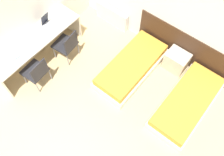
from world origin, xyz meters
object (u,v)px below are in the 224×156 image
bed_near_door (187,103)px  chair_near_notebook (36,71)px  laptop (48,24)px  chair_near_laptop (67,44)px  bed_near_window (131,67)px  nightstand (176,61)px

bed_near_door → chair_near_notebook: 3.29m
chair_near_notebook → laptop: (-0.51, 0.94, 0.33)m
chair_near_laptop → laptop: 0.61m
bed_near_window → laptop: 2.12m
bed_near_window → chair_near_laptop: bearing=-156.6°
bed_near_window → chair_near_laptop: 1.57m
nightstand → chair_near_laptop: 2.56m
bed_near_window → nightstand: size_ratio=3.76×
bed_near_window → bed_near_door: 1.47m
bed_near_door → laptop: size_ratio=5.94×
bed_near_window → bed_near_door: same height
chair_near_laptop → bed_near_window: bearing=17.1°
nightstand → laptop: laptop is taller
nightstand → chair_near_notebook: size_ratio=0.59×
laptop → chair_near_notebook: bearing=-65.9°
chair_near_notebook → laptop: size_ratio=2.69×
bed_near_window → chair_near_notebook: chair_near_notebook is taller
nightstand → chair_near_notebook: chair_near_notebook is taller
bed_near_window → laptop: (-1.93, -0.61, 0.64)m
bed_near_door → laptop: bearing=-169.9°
bed_near_window → bed_near_door: (1.47, 0.00, 0.00)m
chair_near_laptop → laptop: (-0.51, 0.00, 0.33)m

